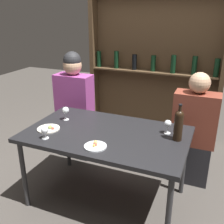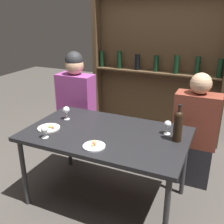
{
  "view_description": "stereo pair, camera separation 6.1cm",
  "coord_description": "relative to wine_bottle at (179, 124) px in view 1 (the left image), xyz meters",
  "views": [
    {
      "loc": [
        0.87,
        -1.94,
        1.75
      ],
      "look_at": [
        0.0,
        0.13,
        0.88
      ],
      "focal_mm": 42.0,
      "sensor_mm": 36.0,
      "label": 1
    },
    {
      "loc": [
        0.92,
        -1.92,
        1.75
      ],
      "look_at": [
        0.0,
        0.13,
        0.88
      ],
      "focal_mm": 42.0,
      "sensor_mm": 36.0,
      "label": 2
    }
  ],
  "objects": [
    {
      "name": "ground_plane",
      "position": [
        -0.61,
        -0.1,
        -0.87
      ],
      "size": [
        10.0,
        10.0,
        0.0
      ],
      "primitive_type": "plane",
      "color": "#47423D"
    },
    {
      "name": "wine_glass_0",
      "position": [
        -0.1,
        0.1,
        -0.06
      ],
      "size": [
        0.06,
        0.06,
        0.13
      ],
      "color": "silver",
      "rests_on": "dining_table"
    },
    {
      "name": "food_plate_0",
      "position": [
        -0.59,
        -0.38,
        -0.14
      ],
      "size": [
        0.18,
        0.18,
        0.04
      ],
      "color": "silver",
      "rests_on": "dining_table"
    },
    {
      "name": "seated_person_left",
      "position": [
        -1.32,
        0.54,
        -0.23
      ],
      "size": [
        0.44,
        0.22,
        1.32
      ],
      "color": "#26262B",
      "rests_on": "ground_plane"
    },
    {
      "name": "dining_table",
      "position": [
        -0.61,
        -0.1,
        -0.2
      ],
      "size": [
        1.45,
        0.88,
        0.73
      ],
      "color": "black",
      "rests_on": "ground_plane"
    },
    {
      "name": "wine_glass_2",
      "position": [
        -1.05,
        -0.41,
        -0.08
      ],
      "size": [
        0.06,
        0.06,
        0.11
      ],
      "color": "silver",
      "rests_on": "dining_table"
    },
    {
      "name": "wine_rack_wall",
      "position": [
        -0.61,
        1.56,
        0.28
      ],
      "size": [
        1.88,
        0.21,
        2.26
      ],
      "color": "#4C3823",
      "rests_on": "ground_plane"
    },
    {
      "name": "food_plate_1",
      "position": [
        -1.13,
        -0.24,
        -0.14
      ],
      "size": [
        0.21,
        0.21,
        0.04
      ],
      "color": "silver",
      "rests_on": "dining_table"
    },
    {
      "name": "wine_bottle",
      "position": [
        0.0,
        0.0,
        0.0
      ],
      "size": [
        0.08,
        0.08,
        0.32
      ],
      "color": "black",
      "rests_on": "dining_table"
    },
    {
      "name": "wine_glass_1",
      "position": [
        -1.1,
        0.01,
        -0.05
      ],
      "size": [
        0.07,
        0.07,
        0.14
      ],
      "color": "silver",
      "rests_on": "dining_table"
    },
    {
      "name": "seated_person_right",
      "position": [
        0.09,
        0.54,
        -0.31
      ],
      "size": [
        0.44,
        0.22,
        1.2
      ],
      "color": "#26262B",
      "rests_on": "ground_plane"
    }
  ]
}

